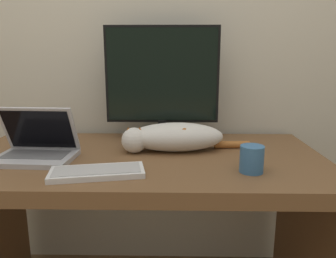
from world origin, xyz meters
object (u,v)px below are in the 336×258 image
(monitor, at_px, (162,82))
(cat, at_px, (173,137))
(external_keyboard, at_px, (97,172))
(coffee_mug, at_px, (252,159))
(laptop, at_px, (36,149))

(monitor, xyz_separation_m, cat, (0.05, -0.18, -0.22))
(external_keyboard, xyz_separation_m, coffee_mug, (0.55, 0.04, 0.04))
(monitor, height_order, coffee_mug, monitor)
(monitor, distance_m, cat, 0.29)
(cat, distance_m, coffee_mug, 0.39)
(external_keyboard, height_order, coffee_mug, coffee_mug)
(monitor, height_order, external_keyboard, monitor)
(monitor, relative_size, coffee_mug, 5.57)
(laptop, relative_size, external_keyboard, 0.92)
(cat, bearing_deg, coffee_mug, -45.87)
(laptop, bearing_deg, monitor, 34.67)
(cat, bearing_deg, monitor, 102.43)
(laptop, xyz_separation_m, coffee_mug, (0.84, -0.13, 0.01))
(external_keyboard, bearing_deg, cat, 38.04)
(cat, bearing_deg, laptop, -170.49)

